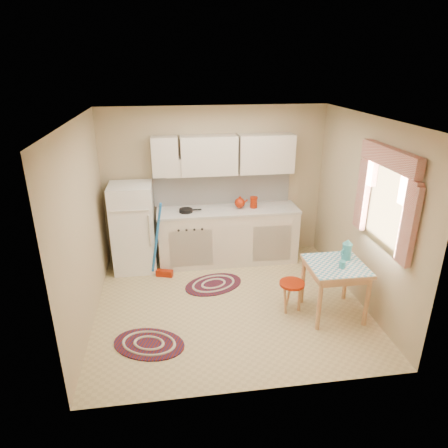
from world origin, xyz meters
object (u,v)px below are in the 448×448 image
Objects in this scene: base_cabinets at (228,236)px; table at (334,289)px; fridge at (133,228)px; stool at (291,296)px.

table is at bearing -56.52° from base_cabinets.
base_cabinets is at bearing 1.90° from fridge.
fridge is 1.53m from base_cabinets.
fridge reaches higher than stool.
table is 0.56m from stool.
fridge is at bearing 147.80° from table.
base_cabinets is (1.51, 0.05, -0.26)m from fridge.
base_cabinets is 5.36× the size of stool.
base_cabinets is at bearing 123.48° from table.
base_cabinets is 1.70m from stool.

